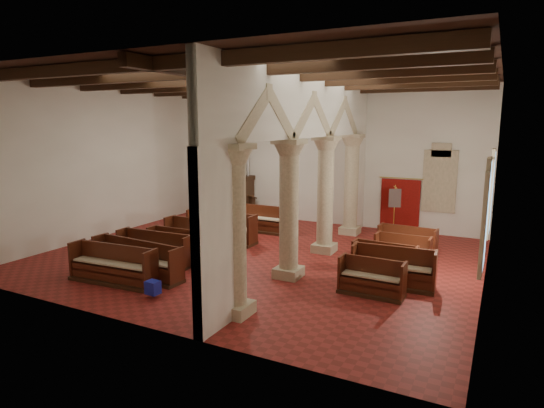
{
  "coord_description": "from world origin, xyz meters",
  "views": [
    {
      "loc": [
        7.23,
        -13.21,
        4.53
      ],
      "look_at": [
        0.23,
        0.5,
        1.76
      ],
      "focal_mm": 30.0,
      "sensor_mm": 36.0,
      "label": 1
    }
  ],
  "objects_px": {
    "lectern": "(252,208)",
    "aisle_pew_0": "(371,283)",
    "pipe_organ": "(232,188)",
    "processional_banner": "(394,218)",
    "nave_pew_0": "(113,270)"
  },
  "relations": [
    {
      "from": "pipe_organ",
      "to": "lectern",
      "type": "xyz_separation_m",
      "value": [
        1.13,
        -0.01,
        -0.91
      ]
    },
    {
      "from": "pipe_organ",
      "to": "processional_banner",
      "type": "height_order",
      "value": "pipe_organ"
    },
    {
      "from": "lectern",
      "to": "nave_pew_0",
      "type": "relative_size",
      "value": 0.4
    },
    {
      "from": "processional_banner",
      "to": "aisle_pew_0",
      "type": "height_order",
      "value": "processional_banner"
    },
    {
      "from": "pipe_organ",
      "to": "aisle_pew_0",
      "type": "bearing_deg",
      "value": -39.42
    },
    {
      "from": "aisle_pew_0",
      "to": "nave_pew_0",
      "type": "bearing_deg",
      "value": -159.21
    },
    {
      "from": "pipe_organ",
      "to": "lectern",
      "type": "relative_size",
      "value": 3.96
    },
    {
      "from": "processional_banner",
      "to": "nave_pew_0",
      "type": "relative_size",
      "value": 0.76
    },
    {
      "from": "lectern",
      "to": "processional_banner",
      "type": "height_order",
      "value": "processional_banner"
    },
    {
      "from": "nave_pew_0",
      "to": "aisle_pew_0",
      "type": "distance_m",
      "value": 7.26
    },
    {
      "from": "lectern",
      "to": "aisle_pew_0",
      "type": "height_order",
      "value": "lectern"
    },
    {
      "from": "processional_banner",
      "to": "nave_pew_0",
      "type": "xyz_separation_m",
      "value": [
        -5.98,
        -9.04,
        -0.39
      ]
    },
    {
      "from": "aisle_pew_0",
      "to": "lectern",
      "type": "bearing_deg",
      "value": 138.08
    },
    {
      "from": "nave_pew_0",
      "to": "aisle_pew_0",
      "type": "height_order",
      "value": "nave_pew_0"
    },
    {
      "from": "lectern",
      "to": "aisle_pew_0",
      "type": "xyz_separation_m",
      "value": [
        7.73,
        -7.27,
        -0.13
      ]
    }
  ]
}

